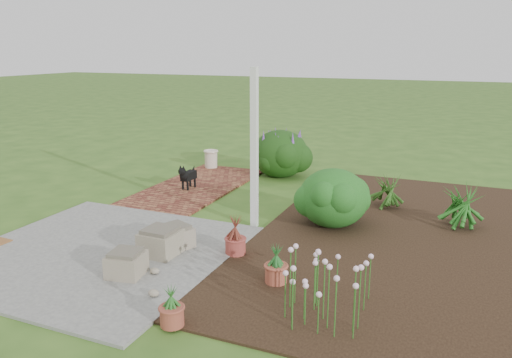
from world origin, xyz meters
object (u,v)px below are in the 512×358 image
at_px(cream_ceramic_urn, 211,159).
at_px(black_dog, 187,175).
at_px(evergreen_shrub, 333,196).
at_px(stone_trough_near, 126,264).

bearing_deg(cream_ceramic_urn, black_dog, -76.23).
height_order(black_dog, cream_ceramic_urn, black_dog).
bearing_deg(evergreen_shrub, black_dog, 164.79).
relative_size(black_dog, evergreen_shrub, 0.50).
xyz_separation_m(stone_trough_near, black_dog, (-1.31, 3.68, 0.14)).
bearing_deg(black_dog, stone_trough_near, -67.61).
relative_size(cream_ceramic_urn, evergreen_shrub, 0.36).
bearing_deg(stone_trough_near, cream_ceramic_urn, 107.70).
bearing_deg(black_dog, cream_ceramic_urn, 106.56).
xyz_separation_m(stone_trough_near, cream_ceramic_urn, (-1.76, 5.52, 0.06)).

